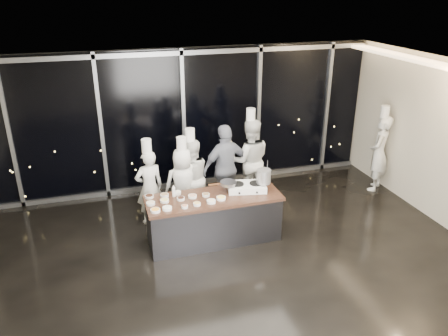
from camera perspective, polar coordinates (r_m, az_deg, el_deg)
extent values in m
plane|color=black|center=(7.65, 0.54, -12.73)|extent=(9.00, 9.00, 0.00)
cube|color=#BCB4A0|center=(10.02, -5.42, 6.32)|extent=(9.00, 0.02, 3.20)
cube|color=beige|center=(6.33, 0.64, 11.47)|extent=(9.00, 7.00, 0.02)
cube|color=black|center=(9.96, -5.35, 6.22)|extent=(8.90, 0.04, 3.18)
cube|color=gray|center=(9.59, -5.63, 14.75)|extent=(8.90, 0.08, 0.10)
cube|color=gray|center=(10.47, -4.98, -2.00)|extent=(8.90, 0.08, 0.10)
cube|color=gray|center=(9.89, -26.18, 3.79)|extent=(0.08, 0.08, 3.20)
cube|color=gray|center=(9.74, -15.74, 5.05)|extent=(0.08, 0.08, 3.20)
cube|color=gray|center=(9.91, -5.29, 6.14)|extent=(0.08, 0.08, 3.20)
cube|color=gray|center=(10.40, 4.53, 6.98)|extent=(0.08, 0.08, 3.20)
cube|color=gray|center=(11.16, 13.26, 7.56)|extent=(0.08, 0.08, 3.20)
cube|color=#343338|center=(8.14, -1.35, -6.77)|extent=(2.40, 0.80, 0.84)
cube|color=#492B1F|center=(7.93, -1.38, -3.95)|extent=(2.46, 0.86, 0.06)
cube|color=white|center=(8.15, 2.97, -2.49)|extent=(0.77, 0.57, 0.12)
cylinder|color=black|center=(8.10, 1.77, -2.09)|extent=(0.28, 0.28, 0.02)
cylinder|color=black|center=(8.14, 4.19, -2.00)|extent=(0.28, 0.28, 0.02)
cylinder|color=black|center=(7.93, 2.03, -3.31)|extent=(0.04, 0.03, 0.04)
cylinder|color=black|center=(7.97, 4.34, -3.21)|extent=(0.04, 0.03, 0.04)
cylinder|color=gray|center=(8.05, 0.57, -1.97)|extent=(0.37, 0.37, 0.05)
cube|color=#4C2B14|center=(8.03, -1.33, -1.99)|extent=(0.23, 0.08, 0.02)
cylinder|color=#B4B4B7|center=(8.10, 5.21, -1.09)|extent=(0.31, 0.31, 0.26)
cylinder|color=white|center=(7.50, -8.95, -5.50)|extent=(0.17, 0.17, 0.04)
cylinder|color=#FFA32A|center=(7.49, -8.96, -5.38)|extent=(0.14, 0.14, 0.01)
cylinder|color=white|center=(7.74, -9.56, -4.58)|extent=(0.15, 0.15, 0.04)
cylinder|color=beige|center=(7.73, -9.57, -4.48)|extent=(0.13, 0.13, 0.01)
cylinder|color=white|center=(7.98, -9.74, -3.69)|extent=(0.16, 0.16, 0.04)
cylinder|color=black|center=(7.98, -9.75, -3.58)|extent=(0.13, 0.13, 0.01)
cylinder|color=white|center=(7.53, -7.44, -5.25)|extent=(0.17, 0.17, 0.04)
cylinder|color=white|center=(7.53, -7.44, -5.14)|extent=(0.14, 0.14, 0.01)
cylinder|color=white|center=(7.79, -7.78, -4.25)|extent=(0.16, 0.16, 0.04)
cylinder|color=#E0CD70|center=(7.79, -7.78, -4.14)|extent=(0.13, 0.13, 0.01)
cylinder|color=white|center=(7.98, -7.78, -3.55)|extent=(0.15, 0.15, 0.04)
cylinder|color=#96744B|center=(7.98, -7.79, -3.45)|extent=(0.12, 0.12, 0.01)
cylinder|color=white|center=(7.56, -5.15, -5.05)|extent=(0.11, 0.11, 0.04)
cylinder|color=#C27550|center=(7.55, -5.16, -4.94)|extent=(0.09, 0.09, 0.01)
cylinder|color=white|center=(7.83, -5.67, -4.01)|extent=(0.14, 0.14, 0.04)
cylinder|color=black|center=(7.82, -5.67, -3.91)|extent=(0.12, 0.12, 0.01)
cylinder|color=white|center=(8.05, -6.17, -3.24)|extent=(0.15, 0.15, 0.04)
cylinder|color=beige|center=(8.04, -6.17, -3.14)|extent=(0.12, 0.12, 0.01)
cylinder|color=white|center=(7.62, -3.55, -4.72)|extent=(0.13, 0.13, 0.04)
cylinder|color=tan|center=(7.62, -3.55, -4.61)|extent=(0.11, 0.11, 0.01)
cylinder|color=white|center=(7.89, -4.14, -3.72)|extent=(0.16, 0.16, 0.04)
cylinder|color=tan|center=(7.88, -4.14, -3.61)|extent=(0.13, 0.13, 0.01)
cylinder|color=white|center=(7.70, -1.68, -4.39)|extent=(0.16, 0.16, 0.04)
cylinder|color=beige|center=(7.69, -1.68, -4.28)|extent=(0.13, 0.13, 0.01)
cylinder|color=white|center=(7.93, -2.38, -3.53)|extent=(0.14, 0.14, 0.04)
cylinder|color=brown|center=(7.92, -2.38, -3.43)|extent=(0.11, 0.11, 0.01)
cylinder|color=white|center=(7.81, -0.38, -3.96)|extent=(0.17, 0.17, 0.04)
cylinder|color=#FFD454|center=(7.80, -0.38, -3.85)|extent=(0.14, 0.14, 0.01)
cylinder|color=silver|center=(7.94, -6.57, -3.14)|extent=(0.06, 0.06, 0.17)
cone|color=silver|center=(7.89, -6.61, -2.39)|extent=(0.05, 0.05, 0.06)
imported|color=silver|center=(8.69, -9.70, -2.51)|extent=(0.62, 0.47, 1.54)
cylinder|color=white|center=(8.35, -10.10, 2.87)|extent=(0.22, 0.22, 0.26)
imported|color=silver|center=(8.75, -5.36, -2.12)|extent=(0.76, 0.51, 1.52)
cylinder|color=white|center=(8.42, -5.58, 3.20)|extent=(0.20, 0.20, 0.26)
imported|color=silver|center=(8.89, -4.29, -1.28)|extent=(0.87, 0.72, 1.63)
cylinder|color=white|center=(8.55, -4.47, 4.32)|extent=(0.21, 0.21, 0.26)
imported|color=#131E36|center=(9.05, 0.23, 0.04)|extent=(1.16, 0.70, 1.86)
imported|color=silver|center=(9.45, 3.36, 1.01)|extent=(1.02, 0.86, 1.85)
cylinder|color=white|center=(9.12, 3.51, 7.00)|extent=(0.22, 0.22, 0.26)
imported|color=silver|center=(10.55, 19.56, 1.82)|extent=(0.76, 0.75, 1.77)
cylinder|color=white|center=(10.26, 20.29, 6.95)|extent=(0.27, 0.27, 0.26)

